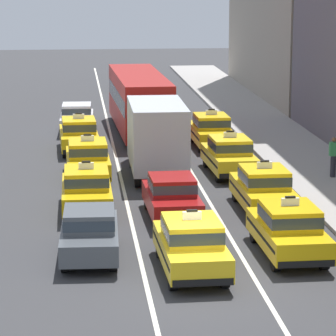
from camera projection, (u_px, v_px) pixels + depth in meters
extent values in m
plane|color=#353538|center=(203.00, 287.00, 27.10)|extent=(160.00, 160.00, 0.00)
cube|color=silver|center=(115.00, 153.00, 46.41)|extent=(0.14, 80.00, 0.01)
cube|color=silver|center=(180.00, 152.00, 46.72)|extent=(0.14, 80.00, 0.01)
cube|color=#9E9993|center=(317.00, 169.00, 42.39)|extent=(4.00, 90.00, 0.15)
cylinder|color=black|center=(68.00, 235.00, 31.10)|extent=(0.26, 0.65, 0.64)
cylinder|color=black|center=(112.00, 235.00, 31.19)|extent=(0.26, 0.65, 0.64)
cylinder|color=black|center=(65.00, 262.00, 28.33)|extent=(0.26, 0.65, 0.64)
cylinder|color=black|center=(113.00, 261.00, 28.42)|extent=(0.26, 0.65, 0.64)
cube|color=#4C5156|center=(90.00, 237.00, 29.69)|extent=(1.90, 4.36, 0.66)
cube|color=#4C5156|center=(89.00, 219.00, 29.46)|extent=(1.62, 1.95, 0.60)
cube|color=#2D3842|center=(89.00, 219.00, 29.46)|extent=(1.64, 1.97, 0.33)
cylinder|color=black|center=(67.00, 194.00, 36.72)|extent=(0.24, 0.64, 0.64)
cylinder|color=black|center=(105.00, 193.00, 36.87)|extent=(0.24, 0.64, 0.64)
cylinder|color=black|center=(67.00, 214.00, 33.74)|extent=(0.24, 0.64, 0.64)
cylinder|color=black|center=(108.00, 213.00, 33.89)|extent=(0.24, 0.64, 0.64)
cube|color=yellow|center=(87.00, 194.00, 35.23)|extent=(1.82, 4.51, 0.70)
cube|color=black|center=(87.00, 193.00, 35.22)|extent=(1.83, 4.15, 0.10)
cube|color=yellow|center=(86.00, 178.00, 34.95)|extent=(1.61, 2.11, 0.64)
cube|color=#2D3842|center=(86.00, 178.00, 34.95)|extent=(1.63, 2.13, 0.35)
cube|color=white|center=(86.00, 166.00, 34.86)|extent=(0.56, 0.12, 0.24)
cube|color=black|center=(86.00, 162.00, 34.82)|extent=(0.32, 0.11, 0.06)
cube|color=black|center=(86.00, 187.00, 37.43)|extent=(1.71, 0.15, 0.20)
cube|color=black|center=(88.00, 216.00, 33.13)|extent=(1.71, 0.15, 0.20)
cylinder|color=black|center=(70.00, 164.00, 42.30)|extent=(0.25, 0.64, 0.64)
cylinder|color=black|center=(103.00, 163.00, 42.47)|extent=(0.25, 0.64, 0.64)
cylinder|color=black|center=(71.00, 179.00, 39.33)|extent=(0.25, 0.64, 0.64)
cylinder|color=black|center=(107.00, 178.00, 39.49)|extent=(0.25, 0.64, 0.64)
cube|color=yellow|center=(88.00, 163.00, 40.83)|extent=(1.87, 4.53, 0.70)
cube|color=black|center=(88.00, 162.00, 40.81)|extent=(1.88, 4.17, 0.10)
cube|color=yellow|center=(88.00, 148.00, 40.54)|extent=(1.63, 2.12, 0.64)
cube|color=#2D3842|center=(88.00, 148.00, 40.54)|extent=(1.65, 2.14, 0.35)
cube|color=white|center=(87.00, 138.00, 40.45)|extent=(0.56, 0.13, 0.24)
cube|color=black|center=(87.00, 135.00, 40.42)|extent=(0.32, 0.11, 0.06)
cube|color=black|center=(86.00, 159.00, 43.02)|extent=(1.71, 0.17, 0.20)
cube|color=black|center=(90.00, 180.00, 38.73)|extent=(1.71, 0.17, 0.20)
cylinder|color=black|center=(63.00, 140.00, 48.22)|extent=(0.26, 0.65, 0.64)
cylinder|color=black|center=(92.00, 139.00, 48.41)|extent=(0.26, 0.65, 0.64)
cylinder|color=black|center=(65.00, 151.00, 45.25)|extent=(0.26, 0.65, 0.64)
cylinder|color=black|center=(96.00, 151.00, 45.44)|extent=(0.26, 0.65, 0.64)
cube|color=yellow|center=(79.00, 138.00, 46.76)|extent=(1.94, 4.56, 0.70)
cube|color=black|center=(79.00, 137.00, 46.75)|extent=(1.95, 4.20, 0.10)
cube|color=yellow|center=(79.00, 125.00, 46.47)|extent=(1.67, 2.15, 0.64)
cube|color=#2D3842|center=(79.00, 125.00, 46.47)|extent=(1.69, 2.17, 0.35)
cube|color=white|center=(79.00, 116.00, 46.38)|extent=(0.56, 0.14, 0.24)
cube|color=black|center=(79.00, 113.00, 46.35)|extent=(0.32, 0.12, 0.06)
cube|color=black|center=(77.00, 135.00, 48.95)|extent=(1.71, 0.19, 0.20)
cube|color=black|center=(81.00, 152.00, 44.67)|extent=(1.71, 0.19, 0.20)
cylinder|color=black|center=(65.00, 122.00, 53.66)|extent=(0.26, 0.65, 0.64)
cylinder|color=black|center=(90.00, 122.00, 53.76)|extent=(0.26, 0.65, 0.64)
cylinder|color=black|center=(63.00, 131.00, 50.89)|extent=(0.26, 0.65, 0.64)
cylinder|color=black|center=(90.00, 131.00, 50.99)|extent=(0.26, 0.65, 0.64)
cube|color=silver|center=(77.00, 120.00, 52.26)|extent=(1.89, 4.35, 0.66)
cube|color=silver|center=(77.00, 109.00, 52.03)|extent=(1.62, 1.95, 0.60)
cube|color=#2D3842|center=(77.00, 109.00, 52.03)|extent=(1.64, 1.97, 0.33)
cylinder|color=black|center=(161.00, 248.00, 29.75)|extent=(0.26, 0.65, 0.64)
cylinder|color=black|center=(207.00, 246.00, 29.93)|extent=(0.26, 0.65, 0.64)
cylinder|color=black|center=(173.00, 279.00, 26.78)|extent=(0.26, 0.65, 0.64)
cylinder|color=black|center=(225.00, 277.00, 26.96)|extent=(0.26, 0.65, 0.64)
cube|color=yellow|center=(191.00, 250.00, 28.28)|extent=(1.91, 4.54, 0.70)
cube|color=black|center=(191.00, 249.00, 28.27)|extent=(1.92, 4.18, 0.10)
cube|color=yellow|center=(192.00, 230.00, 27.99)|extent=(1.65, 2.14, 0.64)
cube|color=#2D3842|center=(192.00, 230.00, 27.99)|extent=(1.67, 2.16, 0.35)
cube|color=white|center=(192.00, 216.00, 27.90)|extent=(0.56, 0.13, 0.24)
cube|color=black|center=(192.00, 211.00, 27.87)|extent=(0.32, 0.12, 0.06)
cube|color=black|center=(181.00, 238.00, 30.48)|extent=(1.71, 0.18, 0.20)
cube|color=black|center=(203.00, 282.00, 26.19)|extent=(1.71, 0.18, 0.20)
cylinder|color=black|center=(148.00, 201.00, 35.69)|extent=(0.26, 0.65, 0.64)
cylinder|color=black|center=(186.00, 200.00, 35.87)|extent=(0.26, 0.65, 0.64)
cylinder|color=black|center=(156.00, 220.00, 32.94)|extent=(0.26, 0.65, 0.64)
cylinder|color=black|center=(197.00, 219.00, 33.11)|extent=(0.26, 0.65, 0.64)
cube|color=maroon|center=(172.00, 201.00, 34.33)|extent=(1.86, 4.34, 0.66)
cube|color=maroon|center=(172.00, 184.00, 34.10)|extent=(1.60, 1.94, 0.60)
cube|color=#2D3842|center=(172.00, 184.00, 34.10)|extent=(1.63, 1.96, 0.33)
cylinder|color=black|center=(132.00, 161.00, 43.03)|extent=(0.25, 0.64, 0.64)
cylinder|color=black|center=(174.00, 160.00, 43.20)|extent=(0.25, 0.64, 0.64)
cylinder|color=black|center=(137.00, 180.00, 39.23)|extent=(0.25, 0.64, 0.64)
cylinder|color=black|center=(183.00, 179.00, 39.40)|extent=(0.25, 0.64, 0.64)
cube|color=maroon|center=(151.00, 134.00, 43.85)|extent=(2.12, 2.22, 2.10)
cube|color=#2D3842|center=(150.00, 124.00, 44.83)|extent=(1.93, 0.08, 0.76)
cube|color=#B2B7C1|center=(157.00, 134.00, 40.56)|extent=(2.34, 5.22, 2.70)
cylinder|color=black|center=(116.00, 118.00, 55.30)|extent=(0.26, 0.65, 0.64)
cylinder|color=black|center=(150.00, 117.00, 55.56)|extent=(0.26, 0.65, 0.64)
cylinder|color=black|center=(127.00, 138.00, 48.78)|extent=(0.26, 0.65, 0.64)
cylinder|color=black|center=(165.00, 137.00, 49.04)|extent=(0.26, 0.65, 0.64)
cube|color=#B21E19|center=(139.00, 101.00, 51.87)|extent=(2.86, 11.27, 2.90)
cube|color=#2D3842|center=(139.00, 96.00, 51.82)|extent=(2.87, 10.83, 0.84)
cube|color=black|center=(130.00, 68.00, 57.00)|extent=(2.13, 0.15, 0.36)
cylinder|color=black|center=(255.00, 233.00, 31.39)|extent=(0.25, 0.64, 0.64)
cylinder|color=black|center=(298.00, 232.00, 31.56)|extent=(0.25, 0.64, 0.64)
cylinder|color=black|center=(276.00, 261.00, 28.42)|extent=(0.25, 0.64, 0.64)
cylinder|color=black|center=(324.00, 259.00, 28.59)|extent=(0.25, 0.64, 0.64)
cube|color=yellow|center=(288.00, 235.00, 29.91)|extent=(1.88, 4.53, 0.70)
cube|color=black|center=(288.00, 233.00, 29.90)|extent=(1.89, 4.17, 0.10)
cube|color=yellow|center=(290.00, 215.00, 29.63)|extent=(1.64, 2.13, 0.64)
cube|color=#2D3842|center=(290.00, 215.00, 29.63)|extent=(1.66, 2.15, 0.35)
cube|color=white|center=(290.00, 202.00, 29.54)|extent=(0.56, 0.13, 0.24)
cube|color=black|center=(290.00, 197.00, 29.51)|extent=(0.32, 0.12, 0.06)
cube|color=black|center=(272.00, 224.00, 32.11)|extent=(1.71, 0.17, 0.20)
cube|color=black|center=(306.00, 264.00, 27.82)|extent=(1.71, 0.17, 0.20)
cylinder|color=black|center=(236.00, 193.00, 36.86)|extent=(0.24, 0.64, 0.64)
cylinder|color=black|center=(273.00, 192.00, 37.01)|extent=(0.24, 0.64, 0.64)
cylinder|color=black|center=(251.00, 213.00, 33.88)|extent=(0.24, 0.64, 0.64)
cylinder|color=black|center=(292.00, 212.00, 34.04)|extent=(0.24, 0.64, 0.64)
cube|color=yellow|center=(263.00, 193.00, 35.37)|extent=(1.83, 4.51, 0.70)
cube|color=black|center=(263.00, 192.00, 35.36)|extent=(1.85, 4.15, 0.10)
cube|color=yellow|center=(264.00, 177.00, 35.09)|extent=(1.62, 2.11, 0.64)
cube|color=#2D3842|center=(264.00, 177.00, 35.09)|extent=(1.64, 2.13, 0.35)
cube|color=white|center=(265.00, 165.00, 35.00)|extent=(0.56, 0.12, 0.24)
cube|color=black|center=(265.00, 161.00, 34.97)|extent=(0.32, 0.11, 0.06)
cube|color=black|center=(252.00, 187.00, 37.58)|extent=(1.71, 0.15, 0.20)
cube|color=black|center=(276.00, 215.00, 33.28)|extent=(1.71, 0.15, 0.20)
cylinder|color=black|center=(207.00, 160.00, 43.13)|extent=(0.26, 0.65, 0.64)
cylinder|color=black|center=(238.00, 160.00, 43.32)|extent=(0.26, 0.65, 0.64)
cylinder|color=black|center=(219.00, 175.00, 40.17)|extent=(0.26, 0.65, 0.64)
cylinder|color=black|center=(253.00, 174.00, 40.36)|extent=(0.26, 0.65, 0.64)
cube|color=yellow|center=(229.00, 159.00, 41.67)|extent=(1.94, 4.55, 0.70)
cube|color=black|center=(229.00, 158.00, 41.66)|extent=(1.95, 4.20, 0.10)
cube|color=yellow|center=(230.00, 145.00, 41.39)|extent=(1.67, 2.15, 0.64)
cube|color=#2D3842|center=(230.00, 145.00, 41.39)|extent=(1.69, 2.17, 0.35)
cube|color=white|center=(230.00, 135.00, 41.30)|extent=(0.56, 0.14, 0.24)
cube|color=black|center=(230.00, 131.00, 41.26)|extent=(0.32, 0.12, 0.06)
cube|color=black|center=(220.00, 155.00, 43.87)|extent=(1.71, 0.19, 0.20)
cube|color=black|center=(239.00, 175.00, 39.58)|extent=(1.71, 0.19, 0.20)
cylinder|color=black|center=(192.00, 136.00, 49.47)|extent=(0.25, 0.64, 0.64)
cylinder|color=black|center=(220.00, 135.00, 49.64)|extent=(0.25, 0.64, 0.64)
cylinder|color=black|center=(201.00, 146.00, 46.50)|extent=(0.25, 0.64, 0.64)
cylinder|color=black|center=(230.00, 146.00, 46.67)|extent=(0.25, 0.64, 0.64)
cube|color=yellow|center=(211.00, 134.00, 48.00)|extent=(1.87, 4.53, 0.70)
cube|color=black|center=(211.00, 133.00, 47.99)|extent=(1.89, 4.17, 0.10)
cube|color=yellow|center=(211.00, 121.00, 47.71)|extent=(1.63, 2.13, 0.64)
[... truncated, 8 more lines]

